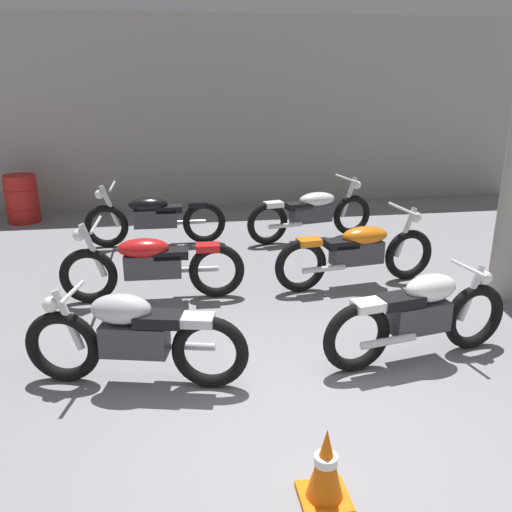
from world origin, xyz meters
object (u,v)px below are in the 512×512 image
Objects in this scene: motorcycle_left_row_1 at (152,264)px; motorcycle_right_row_2 at (312,212)px; oil_drum at (22,199)px; motorcycle_right_row_0 at (420,314)px; motorcycle_right_row_1 at (358,251)px; motorcycle_left_row_2 at (155,217)px; motorcycle_left_row_0 at (134,336)px; traffic_cone at (326,467)px.

motorcycle_right_row_2 is (2.48, 2.09, 0.00)m from motorcycle_left_row_1.
motorcycle_right_row_0 is at bearing -49.76° from oil_drum.
motorcycle_right_row_2 is at bearing 92.13° from motorcycle_right_row_1.
motorcycle_left_row_2 is 2.49m from motorcycle_right_row_2.
motorcycle_right_row_1 is (0.04, 1.90, -0.01)m from motorcycle_right_row_0.
motorcycle_left_row_1 is 1.11× the size of motorcycle_right_row_0.
motorcycle_left_row_0 is at bearing -91.56° from motorcycle_left_row_2.
traffic_cone is at bearing -129.78° from motorcycle_right_row_0.
motorcycle_left_row_1 is 2.18m from motorcycle_left_row_2.
motorcycle_right_row_0 is 0.91× the size of motorcycle_right_row_2.
motorcycle_right_row_2 is 2.53× the size of oil_drum.
motorcycle_left_row_2 and motorcycle_right_row_2 have the same top height.
motorcycle_left_row_1 is 2.56× the size of oil_drum.
oil_drum is at bearing 159.13° from motorcycle_right_row_2.
motorcycle_left_row_0 is 0.89× the size of motorcycle_left_row_1.
motorcycle_right_row_2 is 3.98× the size of traffic_cone.
motorcycle_left_row_2 reaches higher than oil_drum.
oil_drum is (-4.88, 5.77, -0.03)m from motorcycle_right_row_0.
motorcycle_left_row_1 reaches higher than traffic_cone.
motorcycle_left_row_0 is at bearing 127.98° from traffic_cone.
traffic_cone is at bearing -103.53° from motorcycle_right_row_2.
oil_drum is (-4.85, 1.85, -0.03)m from motorcycle_right_row_2.
motorcycle_right_row_0 is at bearing 0.77° from motorcycle_left_row_0.
traffic_cone is (-1.37, -1.64, -0.20)m from motorcycle_right_row_0.
motorcycle_left_row_0 is 3.60× the size of traffic_cone.
motorcycle_right_row_2 is at bearing -20.87° from oil_drum.
motorcycle_right_row_0 is (2.51, -1.83, 0.01)m from motorcycle_left_row_1.
motorcycle_left_row_0 is 2.63m from motorcycle_right_row_0.
motorcycle_left_row_1 is at bearing -58.98° from oil_drum.
motorcycle_left_row_2 is 4.02× the size of traffic_cone.
motorcycle_left_row_0 is at bearing -144.04° from motorcycle_right_row_1.
motorcycle_right_row_1 is 2.55× the size of oil_drum.
motorcycle_left_row_1 and motorcycle_left_row_2 have the same top height.
oil_drum is (-2.37, 1.77, -0.03)m from motorcycle_left_row_2.
motorcycle_right_row_1 is at bearing 1.67° from motorcycle_left_row_1.
motorcycle_left_row_2 is at bearing 90.09° from motorcycle_left_row_1.
motorcycle_right_row_0 is 0.90× the size of motorcycle_right_row_1.
motorcycle_left_row_2 is (-0.00, 2.18, 0.00)m from motorcycle_left_row_1.
motorcycle_left_row_1 is 1.00× the size of motorcycle_left_row_2.
motorcycle_left_row_1 reaches higher than oil_drum.
traffic_cone is (-1.34, -5.56, -0.19)m from motorcycle_right_row_2.
motorcycle_right_row_1 is at bearing -39.38° from motorcycle_left_row_2.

